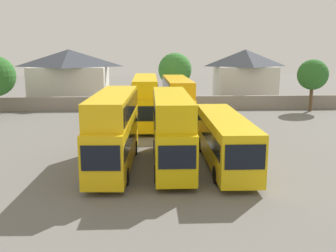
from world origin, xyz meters
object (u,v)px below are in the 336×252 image
bus_2 (172,126)px  bus_5 (177,99)px  bus_4 (145,98)px  house_terrace_centre (245,75)px  house_terrace_left (70,76)px  tree_right_of_lot (313,75)px  tree_behind_wall (175,70)px  bus_3 (225,138)px  bus_1 (114,127)px

bus_2 → bus_5: bearing=174.5°
bus_2 → bus_4: (-1.88, 14.65, 0.04)m
bus_2 → house_terrace_centre: (13.21, 32.48, 1.17)m
bus_2 → house_terrace_left: (-13.22, 32.59, 1.18)m
bus_4 → tree_right_of_lot: tree_right_of_lot is taller
house_terrace_centre → tree_behind_wall: size_ratio=1.21×
bus_5 → tree_right_of_lot: 19.72m
bus_3 → bus_4: bus_4 is taller
house_terrace_centre → tree_right_of_lot: house_terrace_centre is taller
house_terrace_left → bus_3: bearing=-62.6°
bus_4 → bus_5: size_ratio=1.02×
bus_4 → tree_behind_wall: 13.42m
house_terrace_left → house_terrace_centre: (26.44, -0.11, -0.01)m
bus_1 → tree_behind_wall: size_ratio=1.49×
tree_behind_wall → house_terrace_left: bearing=160.9°
house_terrace_centre → house_terrace_left: bearing=179.8°
house_terrace_left → tree_right_of_lot: 34.27m
bus_2 → bus_3: 3.80m
bus_3 → bus_5: (-2.16, 15.07, 0.77)m
bus_4 → bus_5: bus_4 is taller
bus_1 → bus_4: bearing=174.8°
bus_3 → house_terrace_centre: (9.50, 32.50, 2.00)m
bus_4 → bus_2: bearing=7.5°
bus_1 → bus_5: bearing=162.9°
tree_behind_wall → tree_right_of_lot: bearing=-14.5°
bus_4 → bus_5: bearing=96.7°
bus_1 → house_terrace_centre: bearing=155.1°
tree_right_of_lot → bus_5: bearing=-156.9°
bus_3 → house_terrace_centre: size_ratio=1.32×
bus_1 → tree_behind_wall: 28.21m
house_terrace_left → tree_behind_wall: size_ratio=1.53×
bus_4 → tree_behind_wall: tree_behind_wall is taller
bus_4 → tree_right_of_lot: (21.48, 8.10, 1.82)m
bus_1 → bus_5: 16.21m
tree_right_of_lot → bus_2: bearing=-130.7°
tree_behind_wall → house_terrace_centre: bearing=25.3°
tree_behind_wall → bus_1: bearing=-102.5°
bus_1 → bus_3: 7.72m
bus_1 → bus_4: 14.99m
bus_2 → house_terrace_centre: 35.08m
bus_1 → bus_3: bearing=94.1°
bus_2 → bus_4: bearing=-172.3°
bus_5 → tree_behind_wall: size_ratio=1.59×
bus_4 → bus_5: 3.45m
bus_2 → bus_5: 15.13m
house_terrace_centre → tree_right_of_lot: bearing=-56.7°
bus_2 → bus_3: bus_2 is taller
tree_right_of_lot → house_terrace_centre: bearing=123.3°
bus_3 → tree_right_of_lot: (15.89, 22.78, 2.69)m
house_terrace_centre → bus_2: bearing=-112.1°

